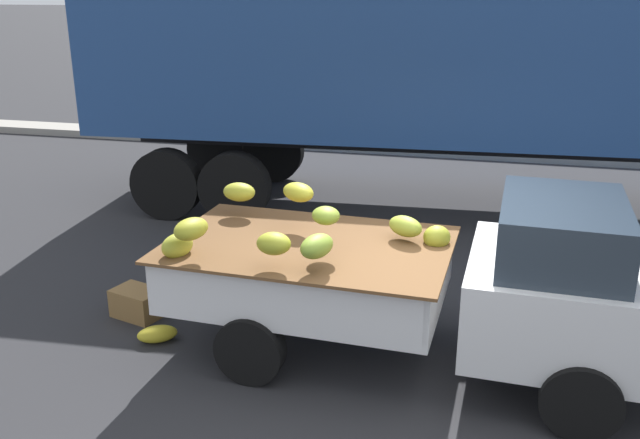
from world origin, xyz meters
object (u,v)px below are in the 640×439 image
object	(u,v)px
pickup_truck	(508,286)
fallen_banana_bunch_near_tailgate	(157,334)
semi_trailer	(483,48)
produce_crate	(138,303)

from	to	relation	value
pickup_truck	fallen_banana_bunch_near_tailgate	distance (m)	3.46
semi_trailer	produce_crate	world-z (taller)	semi_trailer
pickup_truck	fallen_banana_bunch_near_tailgate	bearing A→B (deg)	-173.27
pickup_truck	produce_crate	bearing A→B (deg)	179.13
pickup_truck	fallen_banana_bunch_near_tailgate	world-z (taller)	pickup_truck
pickup_truck	produce_crate	world-z (taller)	pickup_truck
fallen_banana_bunch_near_tailgate	produce_crate	xyz separation A→B (m)	(-0.46, 0.48, 0.07)
fallen_banana_bunch_near_tailgate	semi_trailer	bearing A→B (deg)	60.32
semi_trailer	fallen_banana_bunch_near_tailgate	size ratio (longest dim) A/B	30.35
produce_crate	semi_trailer	bearing A→B (deg)	53.93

